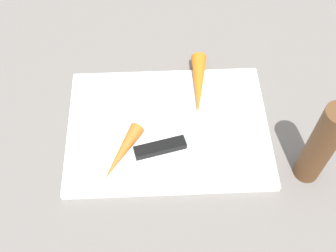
% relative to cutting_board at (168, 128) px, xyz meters
% --- Properties ---
extents(ground_plane, '(1.40, 1.40, 0.00)m').
position_rel_cutting_board_xyz_m(ground_plane, '(0.00, 0.00, -0.01)').
color(ground_plane, slate).
extents(cutting_board, '(0.36, 0.26, 0.01)m').
position_rel_cutting_board_xyz_m(cutting_board, '(0.00, 0.00, 0.00)').
color(cutting_board, white).
rests_on(cutting_board, ground_plane).
extents(knife, '(0.20, 0.07, 0.01)m').
position_rel_cutting_board_xyz_m(knife, '(0.00, 0.05, 0.01)').
color(knife, '#B7B7BC').
rests_on(knife, cutting_board).
extents(carrot_long, '(0.04, 0.14, 0.03)m').
position_rel_cutting_board_xyz_m(carrot_long, '(-0.06, -0.08, 0.02)').
color(carrot_long, orange).
rests_on(carrot_long, cutting_board).
extents(carrot_short, '(0.08, 0.11, 0.03)m').
position_rel_cutting_board_xyz_m(carrot_short, '(0.08, 0.06, 0.02)').
color(carrot_short, orange).
rests_on(carrot_short, cutting_board).
extents(pepper_grinder, '(0.04, 0.04, 0.18)m').
position_rel_cutting_board_xyz_m(pepper_grinder, '(-0.23, 0.10, 0.08)').
color(pepper_grinder, brown).
rests_on(pepper_grinder, ground_plane).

